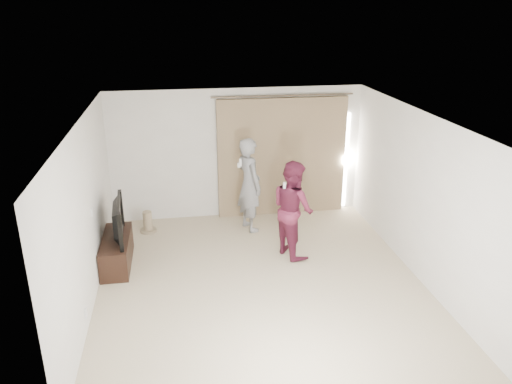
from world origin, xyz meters
TOP-DOWN VIEW (x-y plane):
  - floor at (0.00, 0.00)m, footprint 5.50×5.50m
  - wall_back at (0.00, 2.75)m, footprint 5.00×0.04m
  - wall_left at (-2.50, -0.00)m, footprint 0.04×5.50m
  - ceiling at (0.00, 0.00)m, footprint 5.00×5.50m
  - curtain at (0.91, 2.68)m, footprint 2.80×0.11m
  - tv_console at (-2.27, 0.95)m, footprint 0.44×1.27m
  - tv at (-2.27, 0.95)m, footprint 0.23×1.12m
  - scratching_post at (-1.81, 2.17)m, footprint 0.31×0.31m
  - person_man at (0.13, 2.00)m, footprint 0.63×0.77m
  - person_woman at (0.71, 0.87)m, footprint 0.88×0.99m

SIDE VIEW (x-z plane):
  - floor at x=0.00m, z-range 0.00..0.00m
  - scratching_post at x=-1.81m, z-range -0.04..0.37m
  - tv_console at x=-2.27m, z-range 0.00..0.49m
  - tv at x=-2.27m, z-range 0.49..1.13m
  - person_woman at x=0.71m, z-range 0.00..1.69m
  - person_man at x=0.13m, z-range 0.00..1.81m
  - curtain at x=0.91m, z-range -0.02..2.43m
  - wall_left at x=-2.50m, z-range 0.00..2.60m
  - wall_back at x=0.00m, z-range 0.00..2.60m
  - ceiling at x=0.00m, z-range 2.60..2.60m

